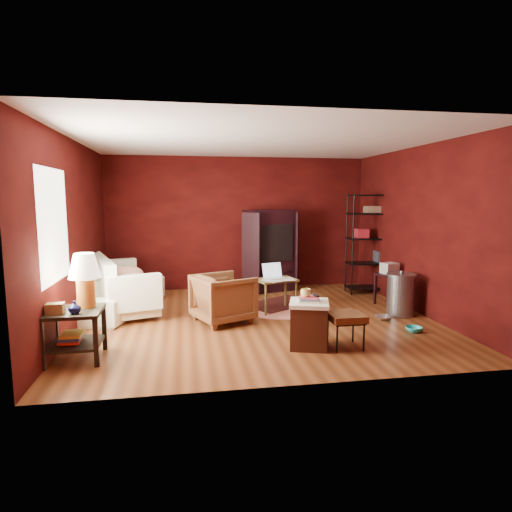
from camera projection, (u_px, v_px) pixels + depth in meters
The scene contains 18 objects.
room at pixel (256, 232), 6.69m from camera, with size 5.54×5.04×2.84m.
sofa at pixel (120, 287), 7.34m from camera, with size 2.14×0.62×0.84m, color white.
armchair at pixel (223, 296), 6.69m from camera, with size 0.81×0.76×0.84m, color black.
pet_bowl_steel at pixel (384, 312), 6.83m from camera, with size 0.26×0.06×0.26m, color #B0B3B7.
pet_bowl_turquoise at pixel (414, 324), 6.22m from camera, with size 0.24×0.07×0.24m, color #29BCC0.
vase at pixel (75, 308), 4.92m from camera, with size 0.14×0.15×0.14m, color #0B0D3B.
mug at pixel (306, 292), 5.49m from camera, with size 0.13×0.10×0.13m, color #E8DA71.
side_table at pixel (80, 296), 5.14m from camera, with size 0.65×0.65×1.28m.
sofa_cushions at pixel (120, 287), 7.34m from camera, with size 1.40×2.21×0.87m.
hamper at pixel (309, 323), 5.57m from camera, with size 0.62×0.62×0.70m.
footstool at pixel (346, 318), 5.54m from camera, with size 0.45×0.45×0.46m.
rug_round at pixel (281, 310), 7.44m from camera, with size 1.59×1.59×0.01m.
rug_oriental at pixel (279, 303), 7.85m from camera, with size 1.46×1.32×0.01m.
laptop_desk at pixel (276, 282), 7.30m from camera, with size 0.76×0.65×0.82m.
tv_armoire at pixel (270, 249), 8.91m from camera, with size 1.28×0.93×1.70m.
wire_shelving at pixel (373, 239), 8.71m from camera, with size 1.01×0.49×2.01m.
small_stand at pixel (389, 274), 7.71m from camera, with size 0.48×0.48×0.78m.
trash_can at pixel (401, 294), 7.08m from camera, with size 0.60×0.60×0.76m.
Camera 1 is at (-1.15, -6.60, 1.93)m, focal length 30.00 mm.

